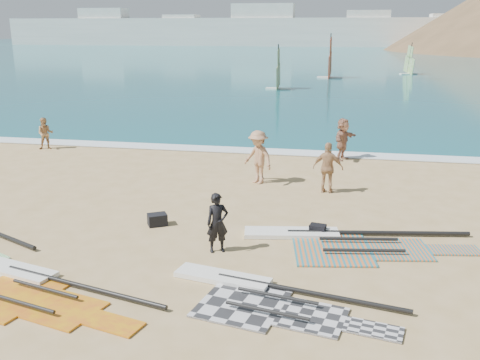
% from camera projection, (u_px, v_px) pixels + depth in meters
% --- Properties ---
extents(ground, '(300.00, 300.00, 0.00)m').
position_uv_depth(ground, '(158.00, 257.00, 13.72)').
color(ground, tan).
rests_on(ground, ground).
extents(sea, '(300.00, 240.00, 0.06)m').
position_uv_depth(sea, '(329.00, 49.00, 138.22)').
color(sea, '#0D4E61').
rests_on(sea, ground).
extents(surf_line, '(300.00, 1.20, 0.04)m').
position_uv_depth(surf_line, '(245.00, 151.00, 25.32)').
color(surf_line, white).
rests_on(surf_line, ground).
extents(far_town, '(160.00, 8.00, 12.00)m').
position_uv_depth(far_town, '(278.00, 30.00, 156.83)').
color(far_town, white).
rests_on(far_town, ground).
extents(rig_grey, '(5.35, 2.63, 0.20)m').
position_uv_depth(rig_grey, '(259.00, 295.00, 11.66)').
color(rig_grey, '#2A2A2D').
rests_on(rig_grey, ground).
extents(rig_orange, '(6.39, 2.94, 0.20)m').
position_uv_depth(rig_orange, '(339.00, 241.00, 14.59)').
color(rig_orange, orange).
rests_on(rig_orange, ground).
extents(rig_red, '(5.43, 2.81, 0.20)m').
position_uv_depth(rig_red, '(33.00, 288.00, 11.99)').
color(rig_red, '#CC4721').
rests_on(rig_red, ground).
extents(gear_bag_near, '(0.68, 0.62, 0.35)m').
position_uv_depth(gear_bag_near, '(157.00, 220.00, 15.86)').
color(gear_bag_near, black).
rests_on(gear_bag_near, ground).
extents(gear_bag_far, '(0.50, 0.39, 0.27)m').
position_uv_depth(gear_bag_far, '(318.00, 229.00, 15.22)').
color(gear_bag_far, black).
rests_on(gear_bag_far, ground).
extents(person_wetsuit, '(0.69, 0.60, 1.59)m').
position_uv_depth(person_wetsuit, '(217.00, 223.00, 13.84)').
color(person_wetsuit, black).
rests_on(person_wetsuit, ground).
extents(beachgoer_left, '(0.91, 0.82, 1.52)m').
position_uv_depth(beachgoer_left, '(45.00, 134.00, 25.54)').
color(beachgoer_left, tan).
rests_on(beachgoer_left, ground).
extents(beachgoer_mid, '(1.49, 1.35, 2.01)m').
position_uv_depth(beachgoer_mid, '(258.00, 157.00, 19.91)').
color(beachgoer_mid, tan).
rests_on(beachgoer_mid, ground).
extents(beachgoer_back, '(1.11, 0.56, 1.81)m').
position_uv_depth(beachgoer_back, '(328.00, 168.00, 18.78)').
color(beachgoer_back, tan).
rests_on(beachgoer_back, ground).
extents(beachgoer_right, '(1.22, 1.79, 1.85)m').
position_uv_depth(beachgoer_right, '(343.00, 139.00, 23.48)').
color(beachgoer_right, '#A57157').
rests_on(beachgoer_right, ground).
extents(windsurfer_left, '(2.29, 2.80, 4.18)m').
position_uv_depth(windsurfer_left, '(278.00, 76.00, 49.56)').
color(windsurfer_left, white).
rests_on(windsurfer_left, ground).
extents(windsurfer_centre, '(2.79, 3.35, 5.00)m').
position_uv_depth(windsurfer_centre, '(330.00, 66.00, 60.18)').
color(windsurfer_centre, white).
rests_on(windsurfer_centre, ground).
extents(windsurfer_right, '(2.19, 2.42, 3.86)m').
position_uv_depth(windsurfer_right, '(409.00, 65.00, 65.06)').
color(windsurfer_right, white).
rests_on(windsurfer_right, ground).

